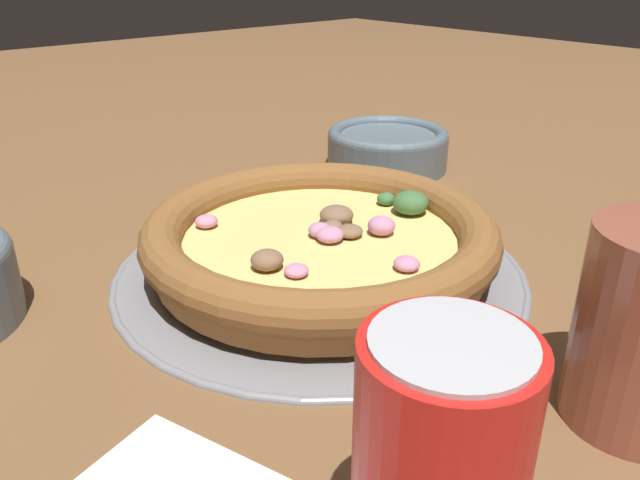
{
  "coord_description": "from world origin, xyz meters",
  "views": [
    {
      "loc": [
        -0.3,
        -0.35,
        0.24
      ],
      "look_at": [
        0.0,
        0.0,
        0.03
      ],
      "focal_mm": 35.0,
      "sensor_mm": 36.0,
      "label": 1
    }
  ],
  "objects_px": {
    "pizza": "(321,238)",
    "bowl_near": "(387,147)",
    "pizza_tray": "(320,267)",
    "beverage_can": "(438,477)"
  },
  "relations": [
    {
      "from": "pizza",
      "to": "bowl_near",
      "type": "relative_size",
      "value": 1.98
    },
    {
      "from": "pizza_tray",
      "to": "beverage_can",
      "type": "bearing_deg",
      "value": -122.28
    },
    {
      "from": "beverage_can",
      "to": "pizza",
      "type": "bearing_deg",
      "value": 57.63
    },
    {
      "from": "pizza_tray",
      "to": "bowl_near",
      "type": "bearing_deg",
      "value": 32.08
    },
    {
      "from": "bowl_near",
      "to": "pizza",
      "type": "bearing_deg",
      "value": -147.84
    },
    {
      "from": "bowl_near",
      "to": "beverage_can",
      "type": "xyz_separation_m",
      "value": [
        -0.4,
        -0.39,
        0.04
      ]
    },
    {
      "from": "bowl_near",
      "to": "pizza_tray",
      "type": "bearing_deg",
      "value": -147.92
    },
    {
      "from": "bowl_near",
      "to": "beverage_can",
      "type": "distance_m",
      "value": 0.56
    },
    {
      "from": "pizza_tray",
      "to": "pizza",
      "type": "xyz_separation_m",
      "value": [
        0.0,
        -0.0,
        0.03
      ]
    },
    {
      "from": "pizza",
      "to": "beverage_can",
      "type": "distance_m",
      "value": 0.29
    }
  ]
}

